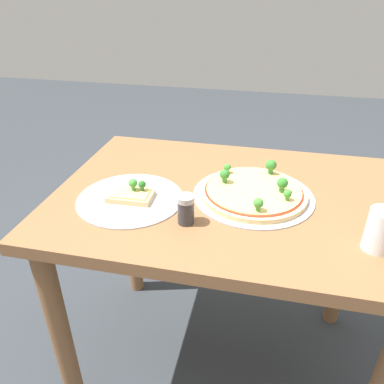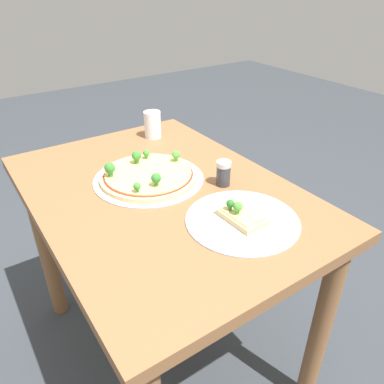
# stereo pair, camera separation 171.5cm
# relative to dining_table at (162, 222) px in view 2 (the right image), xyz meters

# --- Properties ---
(ground_plane) EXTENTS (8.00, 8.00, 0.00)m
(ground_plane) POSITION_rel_dining_table_xyz_m (0.00, 0.00, -0.62)
(ground_plane) COLOR #33383D
(dining_table) EXTENTS (1.01, 0.71, 0.74)m
(dining_table) POSITION_rel_dining_table_xyz_m (0.00, 0.00, 0.00)
(dining_table) COLOR brown
(dining_table) RESTS_ON ground_plane
(pizza_tray_whole) EXTENTS (0.35, 0.35, 0.07)m
(pizza_tray_whole) POSITION_rel_dining_table_xyz_m (0.07, -0.00, 0.14)
(pizza_tray_whole) COLOR #B7B7BC
(pizza_tray_whole) RESTS_ON dining_table
(pizza_tray_slice) EXTENTS (0.30, 0.30, 0.06)m
(pizza_tray_slice) POSITION_rel_dining_table_xyz_m (-0.26, -0.09, 0.13)
(pizza_tray_slice) COLOR #B7B7BC
(pizza_tray_slice) RESTS_ON dining_table
(drinking_cup) EXTENTS (0.07, 0.07, 0.10)m
(drinking_cup) POSITION_rel_dining_table_xyz_m (0.37, -0.18, 0.17)
(drinking_cup) COLOR white
(drinking_cup) RESTS_ON dining_table
(condiment_shaker) EXTENTS (0.05, 0.05, 0.08)m
(condiment_shaker) POSITION_rel_dining_table_xyz_m (-0.08, -0.17, 0.16)
(condiment_shaker) COLOR #333338
(condiment_shaker) RESTS_ON dining_table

